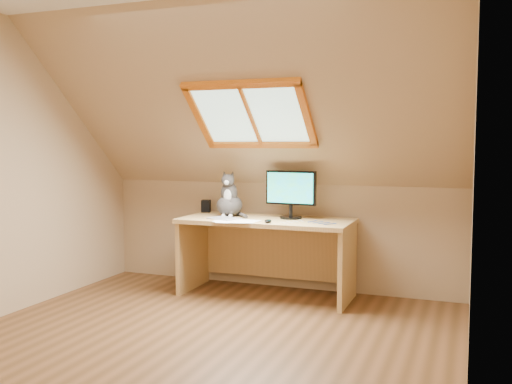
% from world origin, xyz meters
% --- Properties ---
extents(ground, '(3.50, 3.50, 0.00)m').
position_xyz_m(ground, '(0.00, 0.00, 0.00)').
color(ground, brown).
rests_on(ground, ground).
extents(room_shell, '(3.52, 3.52, 2.41)m').
position_xyz_m(room_shell, '(0.00, -0.09, 1.43)').
color(room_shell, tan).
rests_on(room_shell, ground).
extents(desk, '(1.55, 0.68, 0.71)m').
position_xyz_m(desk, '(0.01, 1.45, 0.49)').
color(desk, tan).
rests_on(desk, ground).
extents(monitor, '(0.47, 0.20, 0.43)m').
position_xyz_m(monitor, '(0.22, 1.46, 0.96)').
color(monitor, black).
rests_on(monitor, desk).
extents(cat, '(0.28, 0.32, 0.43)m').
position_xyz_m(cat, '(-0.37, 1.43, 0.86)').
color(cat, '#453F3D').
rests_on(cat, desk).
extents(desk_speaker, '(0.10, 0.10, 0.12)m').
position_xyz_m(desk_speaker, '(-0.71, 1.63, 0.77)').
color(desk_speaker, black).
rests_on(desk_speaker, desk).
extents(graphics_tablet, '(0.32, 0.28, 0.01)m').
position_xyz_m(graphics_tablet, '(-0.33, 1.22, 0.71)').
color(graphics_tablet, '#B2B2B7').
rests_on(graphics_tablet, desk).
extents(mouse, '(0.06, 0.10, 0.03)m').
position_xyz_m(mouse, '(0.12, 1.12, 0.72)').
color(mouse, black).
rests_on(mouse, desk).
extents(papers, '(0.35, 0.30, 0.01)m').
position_xyz_m(papers, '(-0.16, 1.12, 0.71)').
color(papers, white).
rests_on(papers, desk).
extents(cables, '(0.51, 0.26, 0.01)m').
position_xyz_m(cables, '(0.45, 1.26, 0.71)').
color(cables, silver).
rests_on(cables, desk).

